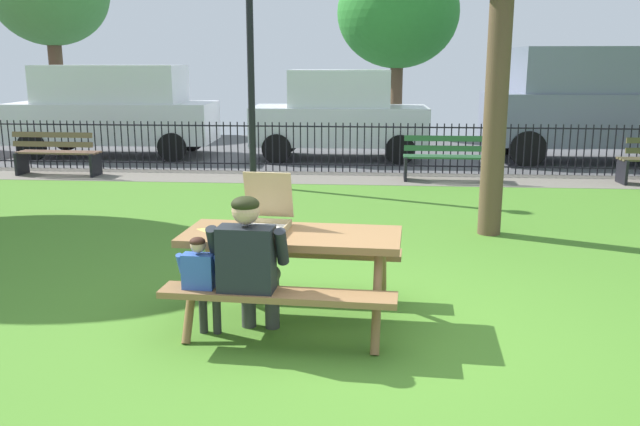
% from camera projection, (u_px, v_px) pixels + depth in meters
% --- Properties ---
extents(ground, '(28.00, 12.08, 0.02)m').
position_uv_depth(ground, '(359.00, 261.00, 7.41)').
color(ground, '#4B8329').
extents(cobblestone_walkway, '(28.00, 1.40, 0.01)m').
position_uv_depth(cobblestone_walkway, '(367.00, 179.00, 12.60)').
color(cobblestone_walkway, slate).
extents(street_asphalt, '(28.00, 6.66, 0.01)m').
position_uv_depth(street_asphalt, '(370.00, 151.00, 16.52)').
color(street_asphalt, '#515154').
extents(picnic_table_foreground, '(1.88, 1.58, 0.79)m').
position_uv_depth(picnic_table_foreground, '(292.00, 253.00, 5.56)').
color(picnic_table_foreground, olive).
rests_on(picnic_table_foreground, ground).
extents(pizza_box_open, '(0.46, 0.52, 0.47)m').
position_uv_depth(pizza_box_open, '(265.00, 215.00, 5.66)').
color(pizza_box_open, tan).
rests_on(pizza_box_open, picnic_table_foreground).
extents(pizza_slice_on_table, '(0.29, 0.22, 0.02)m').
position_uv_depth(pizza_slice_on_table, '(217.00, 230.00, 5.60)').
color(pizza_slice_on_table, '#E2CE4E').
rests_on(pizza_slice_on_table, picnic_table_foreground).
extents(adult_at_table, '(0.62, 0.61, 1.19)m').
position_uv_depth(adult_at_table, '(250.00, 262.00, 5.10)').
color(adult_at_table, '#3B3B3B').
rests_on(adult_at_table, ground).
extents(child_at_table, '(0.35, 0.34, 0.87)m').
position_uv_depth(child_at_table, '(202.00, 278.00, 5.16)').
color(child_at_table, '#303030').
rests_on(child_at_table, ground).
extents(iron_fence_streetside, '(21.69, 0.03, 0.98)m').
position_uv_depth(iron_fence_streetside, '(368.00, 147.00, 13.17)').
color(iron_fence_streetside, black).
rests_on(iron_fence_streetside, ground).
extents(park_bench_left, '(1.62, 0.52, 0.85)m').
position_uv_depth(park_bench_left, '(57.00, 154.00, 12.87)').
color(park_bench_left, brown).
rests_on(park_bench_left, ground).
extents(park_bench_center, '(1.60, 0.47, 0.85)m').
position_uv_depth(park_bench_center, '(447.00, 159.00, 12.25)').
color(park_bench_center, '#2D6037').
rests_on(park_bench_center, ground).
extents(lamp_post_walkway, '(0.28, 0.28, 4.39)m').
position_uv_depth(lamp_post_walkway, '(250.00, 32.00, 11.27)').
color(lamp_post_walkway, black).
rests_on(lamp_post_walkway, ground).
extents(parked_car_left, '(4.68, 2.12, 2.08)m').
position_uv_depth(parked_car_left, '(114.00, 109.00, 15.39)').
color(parked_car_left, white).
rests_on(parked_car_left, ground).
extents(parked_car_center, '(3.94, 1.90, 1.98)m').
position_uv_depth(parked_car_center, '(340.00, 114.00, 14.98)').
color(parked_car_center, silver).
rests_on(parked_car_center, ground).
extents(parked_car_right, '(4.71, 2.09, 2.46)m').
position_uv_depth(parked_car_right, '(596.00, 102.00, 14.46)').
color(parked_car_right, slate).
rests_on(parked_car_right, ground).
extents(far_tree_midleft, '(3.59, 3.59, 5.18)m').
position_uv_depth(far_tree_midleft, '(398.00, 13.00, 19.65)').
color(far_tree_midleft, brown).
rests_on(far_tree_midleft, ground).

